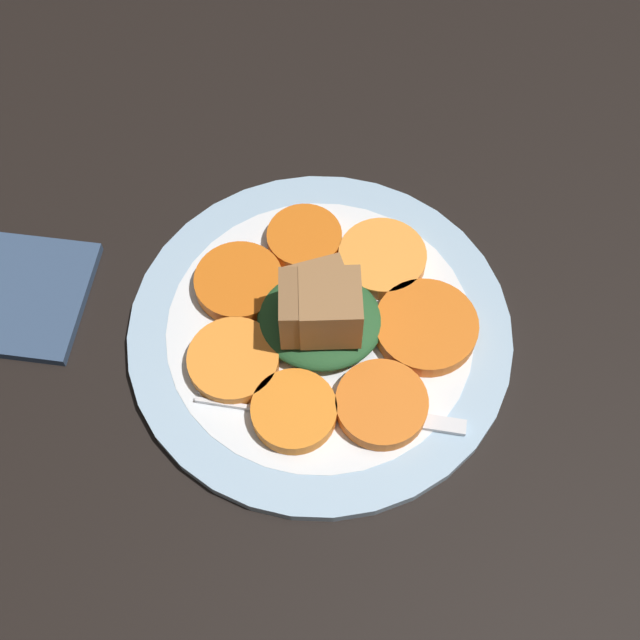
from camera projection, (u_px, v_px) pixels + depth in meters
table_slab at (320, 339)px, 61.87cm from camera, size 120.00×120.00×2.00cm
plate at (320, 330)px, 60.54cm from camera, size 28.88×28.88×1.05cm
carrot_slice_0 at (382, 258)px, 62.25cm from camera, size 6.85×6.85×1.27cm
carrot_slice_1 at (304, 239)px, 63.15cm from camera, size 5.92×5.92×1.27cm
carrot_slice_2 at (239, 282)px, 61.17cm from camera, size 6.78×6.78×1.27cm
carrot_slice_3 at (233, 361)px, 57.94cm from camera, size 6.64×6.64×1.27cm
carrot_slice_4 at (294, 411)px, 56.04cm from camera, size 6.07×6.07×1.27cm
carrot_slice_5 at (381, 404)px, 56.29cm from camera, size 6.55×6.55×1.27cm
carrot_slice_6 at (426, 327)px, 59.30cm from camera, size 7.69×7.69×1.27cm
center_pile at (320, 311)px, 57.39cm from camera, size 9.34×8.41×6.32cm
fork at (324, 406)px, 56.69cm from camera, size 19.23×2.51×0.40cm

